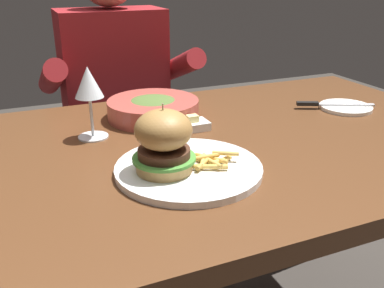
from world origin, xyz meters
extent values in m
cube|color=#56331C|center=(0.00, 0.00, 0.72)|extent=(1.43, 0.81, 0.04)
cylinder|color=#56331C|center=(0.66, 0.34, 0.35)|extent=(0.06, 0.06, 0.70)
cylinder|color=white|center=(-0.08, -0.13, 0.75)|extent=(0.29, 0.29, 0.01)
cylinder|color=tan|center=(-0.13, -0.13, 0.77)|extent=(0.11, 0.11, 0.02)
cylinder|color=#4C9338|center=(-0.13, -0.13, 0.78)|extent=(0.12, 0.12, 0.01)
cylinder|color=#4C2D1E|center=(-0.13, -0.13, 0.79)|extent=(0.10, 0.10, 0.02)
ellipsoid|color=#A97A41|center=(-0.13, -0.13, 0.84)|extent=(0.11, 0.11, 0.07)
cylinder|color=#CCB78C|center=(-0.13, -0.13, 0.86)|extent=(0.00, 0.00, 0.05)
cylinder|color=#EABC5B|center=(-0.06, -0.13, 0.76)|extent=(0.04, 0.05, 0.01)
cylinder|color=#E0B251|center=(-0.02, -0.14, 0.76)|extent=(0.06, 0.02, 0.01)
cylinder|color=gold|center=(-0.04, -0.13, 0.76)|extent=(0.05, 0.06, 0.01)
cylinder|color=#EABC5B|center=(-0.06, -0.14, 0.76)|extent=(0.03, 0.05, 0.01)
cylinder|color=gold|center=(-0.05, -0.13, 0.77)|extent=(0.06, 0.01, 0.01)
cylinder|color=#E0B251|center=(-0.05, -0.14, 0.76)|extent=(0.02, 0.07, 0.01)
cylinder|color=gold|center=(-0.06, -0.15, 0.76)|extent=(0.05, 0.05, 0.01)
cylinder|color=#EABC5B|center=(-0.01, -0.14, 0.77)|extent=(0.05, 0.03, 0.01)
cylinder|color=#E0B251|center=(-0.06, -0.16, 0.76)|extent=(0.06, 0.04, 0.01)
cylinder|color=silver|center=(-0.22, 0.13, 0.74)|extent=(0.07, 0.07, 0.00)
cylinder|color=silver|center=(-0.22, 0.13, 0.79)|extent=(0.01, 0.01, 0.09)
cone|color=silver|center=(-0.22, 0.13, 0.87)|extent=(0.06, 0.06, 0.07)
cylinder|color=white|center=(0.48, 0.07, 0.74)|extent=(0.14, 0.14, 0.01)
cube|color=silver|center=(0.48, 0.07, 0.75)|extent=(0.15, 0.08, 0.00)
cube|color=black|center=(0.38, 0.11, 0.76)|extent=(0.06, 0.04, 0.01)
cube|color=white|center=(0.02, 0.09, 0.75)|extent=(0.08, 0.06, 0.02)
cube|color=#F4E58C|center=(0.02, 0.09, 0.77)|extent=(0.03, 0.02, 0.02)
cylinder|color=#B24C42|center=(-0.04, 0.21, 0.76)|extent=(0.24, 0.24, 0.05)
ellipsoid|color=#4C662D|center=(-0.04, 0.21, 0.78)|extent=(0.13, 0.13, 0.02)
cube|color=#282833|center=(-0.04, 0.68, 0.23)|extent=(0.30, 0.22, 0.46)
cube|color=maroon|center=(-0.04, 0.68, 0.72)|extent=(0.36, 0.20, 0.52)
cylinder|color=maroon|center=(-0.26, 0.60, 0.78)|extent=(0.07, 0.34, 0.18)
cylinder|color=maroon|center=(0.18, 0.60, 0.78)|extent=(0.07, 0.34, 0.18)
camera|label=1|loc=(-0.37, -0.82, 1.11)|focal=40.00mm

